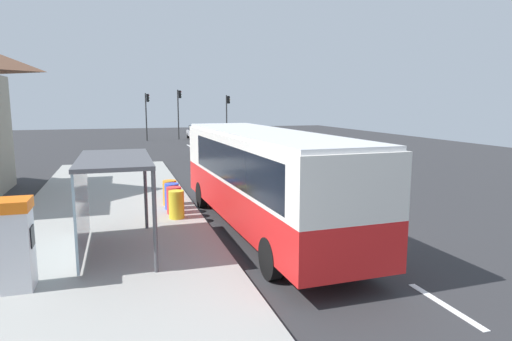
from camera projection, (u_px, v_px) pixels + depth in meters
ground_plane at (221, 168)px, 27.88m from camera, size 56.00×92.00×0.04m
sidewalk_platform at (109, 225)px, 14.67m from camera, size 6.20×30.00×0.18m
lane_stripe_seg_0 at (445, 305)px, 9.04m from camera, size 0.16×2.20×0.01m
lane_stripe_seg_1 at (333, 236)px, 13.77m from camera, size 0.16×2.20×0.01m
lane_stripe_seg_2 at (278, 201)px, 18.50m from camera, size 0.16×2.20×0.01m
lane_stripe_seg_3 at (246, 181)px, 23.22m from camera, size 0.16×2.20×0.01m
lane_stripe_seg_4 at (224, 168)px, 27.95m from camera, size 0.16×2.20×0.01m
lane_stripe_seg_5 at (209, 158)px, 32.67m from camera, size 0.16×2.20×0.01m
lane_stripe_seg_6 at (198, 151)px, 37.40m from camera, size 0.16×2.20×0.01m
lane_stripe_seg_7 at (189, 146)px, 42.13m from camera, size 0.16×2.20×0.01m
bus at (262, 175)px, 13.97m from camera, size 2.90×11.09×3.21m
white_van at (234, 139)px, 33.13m from camera, size 2.22×5.28×2.30m
sedan_near at (207, 136)px, 43.92m from camera, size 1.87×4.42×1.52m
sedan_far at (197, 132)px, 49.62m from camera, size 1.87×4.41×1.52m
ticket_machine at (17, 244)px, 9.29m from camera, size 0.66×0.76×1.94m
recycling_bin_yellow at (177, 205)px, 15.09m from camera, size 0.52×0.52×0.95m
recycling_bin_red at (174, 200)px, 15.75m from camera, size 0.52×0.52×0.95m
recycling_bin_blue at (172, 196)px, 16.41m from camera, size 0.52×0.52×0.95m
recycling_bin_orange at (170, 193)px, 17.08m from camera, size 0.52×0.52×0.95m
traffic_light_near_side at (227, 110)px, 49.00m from camera, size 0.49×0.28×4.85m
traffic_light_far_side at (147, 109)px, 47.26m from camera, size 0.49×0.28×5.03m
traffic_light_median at (179, 107)px, 48.99m from camera, size 0.49×0.28×5.43m
bus_shelter at (103, 180)px, 11.54m from camera, size 1.80×4.00×2.50m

